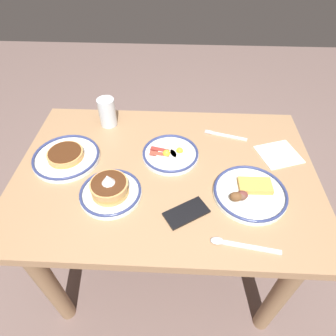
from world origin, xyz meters
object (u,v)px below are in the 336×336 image
Objects in this scene: plate_near_main at (171,154)px; plate_far_companion at (110,190)px; plate_far_side at (66,157)px; paper_napkin at (279,154)px; drinking_glass at (107,113)px; plate_center_pancakes at (250,193)px; fork_near at (225,135)px; tea_spoon at (235,244)px; cell_phone at (186,213)px.

plate_near_main is 1.04× the size of plate_far_companion.
plate_far_side is 1.72× the size of paper_napkin.
drinking_glass is 0.74m from paper_napkin.
plate_near_main is 1.48× the size of paper_napkin.
plate_center_pancakes is at bearing 55.11° from paper_napkin.
plate_far_companion is (0.48, 0.02, 0.01)m from plate_center_pancakes.
fork_near is 0.86× the size of tea_spoon.
plate_far_companion is at bearing -46.45° from cell_phone.
plate_near_main is at bearing 144.94° from drinking_glass.
drinking_glass reaches higher than cell_phone.
plate_center_pancakes is 1.42× the size of fork_near.
cell_phone is at bearing 165.91° from plate_far_companion.
drinking_glass reaches higher than fork_near.
plate_far_companion reaches higher than plate_far_side.
plate_far_companion is 1.70× the size of drinking_glass.
tea_spoon is (-0.49, 0.58, -0.05)m from drinking_glass.
fork_near is 0.52m from tea_spoon.
plate_center_pancakes reaches higher than cell_phone.
plate_near_main is at bearing -61.08° from tea_spoon.
plate_center_pancakes is at bearing 146.40° from plate_near_main.
plate_center_pancakes reaches higher than tea_spoon.
drinking_glass is 0.76m from tea_spoon.
plate_near_main is 1.77× the size of drinking_glass.
tea_spoon is at bearing 87.95° from fork_near.
cell_phone is 0.96× the size of paper_napkin.
plate_far_side is at bearing 4.61° from paper_napkin.
drinking_glass reaches higher than plate_near_main.
plate_far_companion is (0.20, 0.21, 0.01)m from plate_near_main.
tea_spoon is at bearing 70.37° from plate_center_pancakes.
plate_near_main is at bearing 3.88° from paper_napkin.
plate_near_main reaches higher than paper_napkin.
paper_napkin is at bearing -176.12° from plate_near_main.
fork_near is (-0.17, -0.41, -0.00)m from cell_phone.
paper_napkin is 0.84× the size of fork_near.
paper_napkin is at bearing 151.69° from fork_near.
paper_napkin is at bearing -118.17° from tea_spoon.
plate_center_pancakes is 0.70m from plate_far_side.
tea_spoon is (-0.41, 0.17, -0.02)m from plate_far_companion.
paper_napkin is (-0.43, -0.03, -0.01)m from plate_near_main.
tea_spoon reaches higher than fork_near.
plate_far_companion is 1.49× the size of cell_phone.
drinking_glass is (0.09, -0.41, 0.03)m from plate_far_companion.
plate_far_companion is at bearing 46.35° from plate_near_main.
drinking_glass is 0.84× the size of paper_napkin.
plate_center_pancakes reaches higher than plate_far_side.
plate_center_pancakes reaches higher than plate_near_main.
paper_napkin is (-0.15, -0.22, -0.01)m from plate_center_pancakes.
paper_napkin is at bearing 166.63° from drinking_glass.
paper_napkin is (-0.37, -0.30, -0.00)m from cell_phone.
fork_near is (-0.23, -0.14, -0.01)m from plate_near_main.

